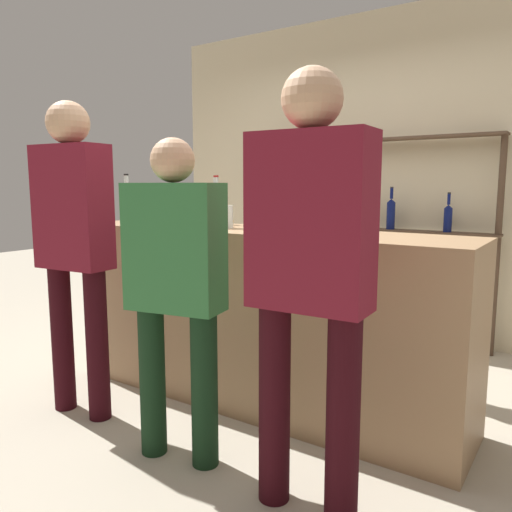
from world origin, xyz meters
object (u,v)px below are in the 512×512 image
Objects in this scene: cork_jar at (223,217)px; customer_right at (310,263)px; counter_bottle_0 at (216,205)px; counter_bottle_2 at (127,203)px; counter_bottle_3 at (293,208)px; customer_center at (175,279)px; ice_bucket at (160,208)px; customer_left at (74,234)px; counter_bottle_1 at (253,208)px; server_behind_counter at (331,231)px; wine_glass at (316,210)px.

customer_right is (0.98, -0.74, -0.10)m from cork_jar.
counter_bottle_0 is 0.95× the size of counter_bottle_2.
counter_bottle_3 is at bearing -0.01° from counter_bottle_2.
counter_bottle_3 is at bearing -23.05° from customer_center.
customer_center is at bearing -42.43° from ice_bucket.
customer_left is at bearing 85.23° from customer_right.
customer_center reaches higher than counter_bottle_1.
counter_bottle_0 reaches higher than cork_jar.
customer_left is at bearing -127.76° from cork_jar.
counter_bottle_0 reaches higher than ice_bucket.
counter_bottle_3 is 1.60× the size of ice_bucket.
cork_jar is (-0.45, -0.07, -0.06)m from counter_bottle_3.
server_behind_counter reaches higher than counter_bottle_0.
customer_center is at bearing 86.90° from customer_right.
customer_left is (0.40, -0.75, -0.14)m from counter_bottle_2.
cork_jar is 0.08× the size of server_behind_counter.
server_behind_counter is at bearing 80.92° from counter_bottle_1.
counter_bottle_1 is (0.43, -0.20, 0.00)m from counter_bottle_0.
server_behind_counter is (0.34, 0.81, -0.13)m from cork_jar.
cork_jar is at bearing -9.22° from ice_bucket.
wine_glass is (0.76, -0.01, -0.01)m from counter_bottle_0.
server_behind_counter is at bearing 30.14° from counter_bottle_2.
counter_bottle_3 is (0.67, -0.14, 0.00)m from counter_bottle_0.
counter_bottle_2 is 2.09m from customer_right.
counter_bottle_2 is at bearing -173.92° from ice_bucket.
server_behind_counter is 1.09× the size of customer_center.
server_behind_counter reaches higher than counter_bottle_3.
counter_bottle_2 is 0.30m from ice_bucket.
counter_bottle_1 is 1.15m from counter_bottle_2.
wine_glass is 0.67m from server_behind_counter.
wine_glass is (0.32, 0.19, -0.01)m from counter_bottle_1.
cork_jar is (0.22, -0.21, -0.06)m from counter_bottle_0.
server_behind_counter is (0.97, 0.71, -0.17)m from ice_bucket.
customer_left is (-1.06, -0.88, -0.13)m from wine_glass.
counter_bottle_3 is (0.24, 0.06, 0.00)m from counter_bottle_1.
counter_bottle_2 is 1.49m from server_behind_counter.
customer_right is (0.54, -0.81, -0.17)m from counter_bottle_3.
customer_left is 1.51m from customer_right.
cork_jar is at bearing -170.99° from counter_bottle_3.
ice_bucket is 1.22m from server_behind_counter.
counter_bottle_2 is 0.94m from cork_jar.
wine_glass is (1.47, 0.13, -0.01)m from counter_bottle_2.
counter_bottle_0 is 0.96× the size of counter_bottle_1.
counter_bottle_1 is 0.85m from ice_bucket.
counter_bottle_1 is 0.22m from cork_jar.
ice_bucket is at bearing 59.82° from customer_right.
cork_jar is 0.89m from server_behind_counter.
customer_right is (0.64, -1.55, 0.03)m from server_behind_counter.
customer_center is (0.07, -0.74, -0.30)m from counter_bottle_1.
wine_glass is 0.10× the size of server_behind_counter.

